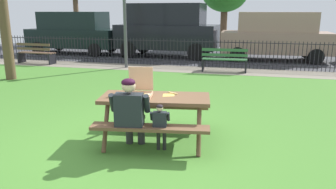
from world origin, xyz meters
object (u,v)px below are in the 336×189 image
(child_at_table, at_px, (160,123))
(park_bench_left, at_px, (36,53))
(parked_car_far_left, at_px, (74,32))
(parked_car_center, at_px, (275,35))
(picnic_table_foreground, at_px, (155,106))
(pizza_slice_on_table, at_px, (170,94))
(park_bench_center, at_px, (224,60))
(parked_car_left, at_px, (167,29))
(lamp_post_walkway, at_px, (124,3))
(adult_at_table, at_px, (130,111))
(pizza_box_open, at_px, (140,91))

(child_at_table, xyz_separation_m, park_bench_left, (-7.34, 7.26, -0.08))
(parked_car_far_left, relative_size, parked_car_center, 1.00)
(picnic_table_foreground, distance_m, park_bench_left, 9.81)
(pizza_slice_on_table, height_order, park_bench_left, park_bench_left)
(picnic_table_foreground, xyz_separation_m, park_bench_center, (0.62, 6.75, -0.18))
(child_at_table, xyz_separation_m, parked_car_left, (-2.58, 10.62, 0.81))
(park_bench_left, xyz_separation_m, lamp_post_walkway, (3.98, -0.01, 2.00))
(parked_car_far_left, bearing_deg, park_bench_left, -88.49)
(child_at_table, relative_size, park_bench_left, 0.50)
(picnic_table_foreground, height_order, child_at_table, child_at_table)
(park_bench_left, bearing_deg, lamp_post_walkway, -0.12)
(pizza_slice_on_table, bearing_deg, park_bench_center, 86.44)
(picnic_table_foreground, height_order, lamp_post_walkway, lamp_post_walkway)
(picnic_table_foreground, bearing_deg, child_at_table, -65.67)
(picnic_table_foreground, xyz_separation_m, adult_at_table, (-0.23, -0.54, 0.06))
(pizza_box_open, distance_m, adult_at_table, 0.56)
(picnic_table_foreground, distance_m, parked_car_left, 10.40)
(adult_at_table, bearing_deg, picnic_table_foreground, 66.74)
(pizza_box_open, bearing_deg, parked_car_far_left, 124.43)
(pizza_box_open, height_order, park_bench_center, pizza_box_open)
(pizza_slice_on_table, height_order, parked_car_center, parked_car_center)
(pizza_slice_on_table, height_order, lamp_post_walkway, lamp_post_walkway)
(pizza_box_open, distance_m, pizza_slice_on_table, 0.51)
(lamp_post_walkway, xyz_separation_m, parked_car_center, (5.65, 3.37, -1.32))
(adult_at_table, bearing_deg, parked_car_left, 101.23)
(pizza_slice_on_table, height_order, park_bench_center, park_bench_center)
(adult_at_table, bearing_deg, park_bench_left, 133.33)
(pizza_slice_on_table, xyz_separation_m, lamp_post_walkway, (-3.34, 6.57, 1.64))
(pizza_box_open, bearing_deg, park_bench_left, 135.36)
(picnic_table_foreground, relative_size, child_at_table, 2.48)
(pizza_slice_on_table, distance_m, park_bench_left, 9.85)
(adult_at_table, distance_m, parked_car_center, 11.01)
(adult_at_table, xyz_separation_m, lamp_post_walkway, (-2.90, 7.28, 1.76))
(adult_at_table, relative_size, lamp_post_walkway, 0.30)
(parked_car_center, bearing_deg, pizza_slice_on_table, -103.09)
(adult_at_table, distance_m, park_bench_center, 7.35)
(park_bench_center, bearing_deg, pizza_slice_on_table, -93.56)
(picnic_table_foreground, relative_size, park_bench_left, 1.24)
(lamp_post_walkway, height_order, parked_car_far_left, lamp_post_walkway)
(lamp_post_walkway, distance_m, parked_car_left, 3.63)
(park_bench_center, height_order, lamp_post_walkway, lamp_post_walkway)
(parked_car_far_left, bearing_deg, pizza_box_open, -55.57)
(pizza_box_open, bearing_deg, parked_car_center, 74.66)
(pizza_box_open, bearing_deg, adult_at_table, -87.18)
(picnic_table_foreground, bearing_deg, parked_car_far_left, 125.46)
(pizza_slice_on_table, xyz_separation_m, adult_at_table, (-0.44, -0.71, -0.12))
(picnic_table_foreground, bearing_deg, adult_at_table, -113.26)
(pizza_slice_on_table, distance_m, lamp_post_walkway, 7.55)
(park_bench_center, relative_size, parked_car_far_left, 0.35)
(park_bench_center, xyz_separation_m, parked_car_left, (-2.97, 3.36, 0.89))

